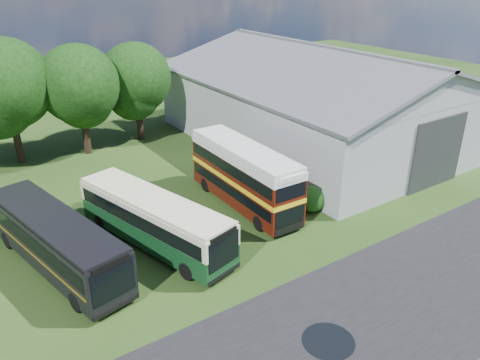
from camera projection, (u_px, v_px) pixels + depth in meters
ground at (307, 291)px, 22.31m from camera, size 120.00×120.00×0.00m
asphalt_road at (400, 302)px, 21.57m from camera, size 60.00×8.00×0.02m
puddle at (328, 342)px, 19.29m from camera, size 2.20×2.20×0.01m
storage_shed at (318, 93)px, 40.23m from camera, size 18.80×24.80×8.15m
tree_mid at (6, 84)px, 34.36m from camera, size 6.80×6.80×9.60m
tree_right_a at (79, 85)px, 36.35m from camera, size 6.26×6.26×8.83m
tree_right_b at (136, 78)px, 39.60m from camera, size 5.98×5.98×8.45m
shrub_front at (311, 210)px, 29.67m from camera, size 1.70×1.70×1.70m
shrub_mid at (291, 198)px, 31.18m from camera, size 1.60×1.60×1.60m
shrub_back at (273, 187)px, 32.69m from camera, size 1.80×1.80×1.80m
bus_green_single at (154, 220)px, 25.42m from camera, size 5.03×10.67×2.87m
bus_maroon_double at (244, 177)px, 29.49m from camera, size 2.51×9.37×4.02m
bus_dark_single at (56, 241)px, 23.44m from camera, size 4.66×10.88×2.92m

